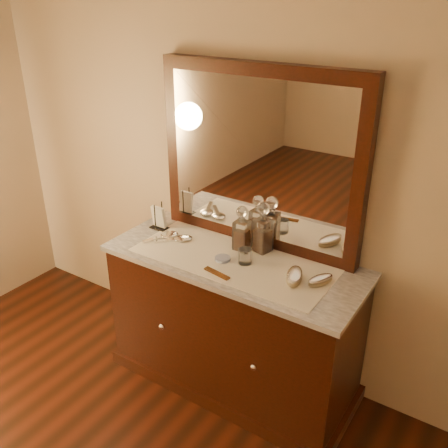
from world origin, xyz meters
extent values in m
plane|color=tan|center=(0.00, 2.25, 1.40)|extent=(4.50, 4.50, 0.00)
cube|color=black|center=(0.00, 1.96, 0.41)|extent=(1.40, 0.55, 0.82)
cube|color=black|center=(0.00, 1.96, 0.04)|extent=(1.46, 0.59, 0.08)
sphere|color=silver|center=(-0.30, 1.67, 0.45)|extent=(0.04, 0.04, 0.04)
sphere|color=silver|center=(0.30, 1.67, 0.45)|extent=(0.04, 0.04, 0.04)
cube|color=silver|center=(0.00, 1.96, 0.83)|extent=(1.44, 0.59, 0.03)
cube|color=black|center=(0.00, 2.20, 1.35)|extent=(1.20, 0.08, 1.00)
cube|color=white|center=(0.00, 2.17, 1.35)|extent=(1.06, 0.01, 0.86)
cube|color=silver|center=(0.00, 1.94, 0.85)|extent=(1.10, 0.45, 0.00)
cylinder|color=white|center=(-0.04, 1.91, 0.86)|extent=(0.11, 0.11, 0.01)
cube|color=brown|center=(0.01, 1.77, 0.86)|extent=(0.16, 0.06, 0.01)
cube|color=black|center=(-0.58, 2.02, 0.85)|extent=(0.11, 0.07, 0.01)
cylinder|color=black|center=(-0.58, 1.99, 0.93)|extent=(0.01, 0.01, 0.17)
cylinder|color=black|center=(-0.58, 2.06, 0.93)|extent=(0.01, 0.01, 0.17)
cube|color=white|center=(-0.58, 2.02, 0.93)|extent=(0.09, 0.04, 0.13)
cube|color=brown|center=(-0.02, 2.07, 0.91)|extent=(0.07, 0.07, 0.12)
cube|color=white|center=(-0.02, 2.07, 0.94)|extent=(0.08, 0.08, 0.17)
cylinder|color=white|center=(-0.02, 2.07, 1.03)|extent=(0.04, 0.04, 0.03)
sphere|color=white|center=(-0.02, 2.07, 1.08)|extent=(0.07, 0.07, 0.06)
cube|color=brown|center=(0.09, 2.11, 0.92)|extent=(0.09, 0.09, 0.13)
cube|color=white|center=(0.09, 2.11, 0.95)|extent=(0.11, 0.11, 0.19)
cylinder|color=white|center=(0.09, 2.11, 1.06)|extent=(0.05, 0.05, 0.03)
sphere|color=white|center=(0.09, 2.11, 1.11)|extent=(0.09, 0.09, 0.07)
ellipsoid|color=tan|center=(0.37, 1.93, 0.87)|extent=(0.13, 0.19, 0.03)
ellipsoid|color=silver|center=(0.37, 1.93, 0.89)|extent=(0.13, 0.19, 0.03)
ellipsoid|color=tan|center=(0.49, 1.97, 0.87)|extent=(0.12, 0.16, 0.02)
ellipsoid|color=silver|center=(0.49, 1.97, 0.88)|extent=(0.12, 0.16, 0.02)
ellipsoid|color=silver|center=(-0.46, 1.97, 0.86)|extent=(0.12, 0.14, 0.02)
cube|color=silver|center=(-0.50, 1.88, 0.86)|extent=(0.08, 0.14, 0.01)
ellipsoid|color=silver|center=(-0.36, 1.97, 0.86)|extent=(0.14, 0.14, 0.02)
cube|color=silver|center=(-0.43, 1.90, 0.86)|extent=(0.11, 0.12, 0.01)
cylinder|color=white|center=(0.08, 1.94, 0.90)|extent=(0.07, 0.07, 0.08)
camera|label=1|loc=(1.23, -0.02, 2.18)|focal=39.49mm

